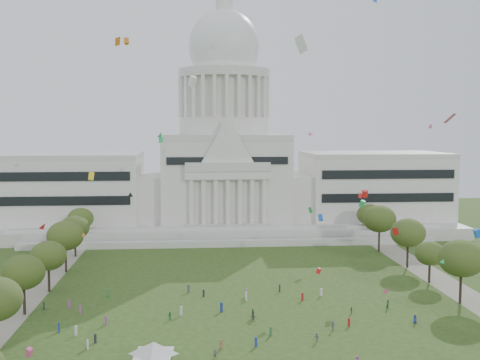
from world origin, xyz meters
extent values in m
plane|color=#2C4616|center=(0.00, 0.00, 0.00)|extent=(400.00, 400.00, 0.00)
cube|color=#BBB9B0|center=(0.00, 115.00, 2.00)|extent=(160.00, 60.00, 4.00)
cube|color=#BBB9B0|center=(0.00, 82.00, 1.00)|extent=(130.00, 3.00, 2.00)
cube|color=#BBB9B0|center=(0.00, 90.00, 2.50)|extent=(140.00, 3.00, 5.00)
cube|color=silver|center=(-55.00, 114.00, 15.00)|extent=(50.00, 34.00, 22.00)
cube|color=silver|center=(55.00, 114.00, 15.00)|extent=(50.00, 34.00, 22.00)
cube|color=silver|center=(-27.00, 112.00, 12.00)|extent=(12.00, 26.00, 16.00)
cube|color=silver|center=(27.00, 112.00, 12.00)|extent=(12.00, 26.00, 16.00)
cube|color=silver|center=(0.00, 114.00, 18.00)|extent=(44.00, 38.00, 28.00)
cube|color=silver|center=(0.00, 94.00, 21.20)|extent=(28.00, 3.00, 2.40)
cube|color=black|center=(-55.00, 96.80, 17.00)|extent=(46.00, 0.40, 11.00)
cube|color=black|center=(55.00, 96.80, 17.00)|extent=(46.00, 0.40, 11.00)
cylinder|color=silver|center=(0.00, 114.00, 37.40)|extent=(32.00, 32.00, 6.00)
cylinder|color=silver|center=(0.00, 114.00, 47.40)|extent=(28.00, 28.00, 14.00)
cylinder|color=#BBB9B0|center=(0.00, 114.00, 55.90)|extent=(32.40, 32.40, 3.00)
cylinder|color=silver|center=(0.00, 114.00, 61.40)|extent=(22.00, 22.00, 8.00)
ellipsoid|color=silver|center=(0.00, 114.00, 65.40)|extent=(25.00, 25.00, 26.20)
cylinder|color=silver|center=(0.00, 114.00, 78.90)|extent=(6.00, 6.00, 5.00)
cube|color=gray|center=(-48.00, 30.00, 0.02)|extent=(8.00, 160.00, 0.04)
cube|color=gray|center=(48.00, 30.00, 0.02)|extent=(8.00, 160.00, 0.04)
cylinder|color=black|center=(-45.04, 17.30, 2.73)|extent=(0.56, 0.56, 5.47)
ellipsoid|color=#304915|center=(-45.04, 17.30, 8.53)|extent=(8.42, 8.42, 6.89)
cylinder|color=black|center=(44.17, 17.44, 3.10)|extent=(0.56, 0.56, 6.20)
ellipsoid|color=#334819|center=(44.17, 17.44, 9.68)|extent=(9.55, 9.55, 7.82)
cylinder|color=black|center=(-44.09, 33.92, 2.64)|extent=(0.56, 0.56, 5.27)
ellipsoid|color=#324B16|center=(-44.09, 33.92, 8.23)|extent=(8.12, 8.12, 6.65)
cylinder|color=black|center=(44.40, 34.48, 2.28)|extent=(0.56, 0.56, 4.56)
ellipsoid|color=#354C1B|center=(44.40, 34.48, 7.11)|extent=(7.01, 7.01, 5.74)
cylinder|color=black|center=(-44.08, 52.42, 3.02)|extent=(0.56, 0.56, 6.03)
ellipsoid|color=#3A4C18|center=(-44.08, 52.42, 9.41)|extent=(9.29, 9.29, 7.60)
cylinder|color=black|center=(44.76, 50.04, 2.98)|extent=(0.56, 0.56, 5.97)
ellipsoid|color=#36491B|center=(44.76, 50.04, 9.31)|extent=(9.19, 9.19, 7.52)
cylinder|color=black|center=(-45.22, 71.01, 2.70)|extent=(0.56, 0.56, 5.41)
ellipsoid|color=#33481B|center=(-45.22, 71.01, 8.44)|extent=(8.33, 8.33, 6.81)
cylinder|color=black|center=(43.49, 70.19, 3.19)|extent=(0.56, 0.56, 6.37)
ellipsoid|color=#334918|center=(43.49, 70.19, 9.94)|extent=(9.82, 9.82, 8.03)
cylinder|color=black|center=(-46.87, 89.14, 2.66)|extent=(0.56, 0.56, 5.32)
ellipsoid|color=#344F17|center=(-46.87, 89.14, 8.29)|extent=(8.19, 8.19, 6.70)
cylinder|color=black|center=(45.96, 88.13, 2.73)|extent=(0.56, 0.56, 5.47)
ellipsoid|color=#364817|center=(45.96, 88.13, 8.53)|extent=(8.42, 8.42, 6.89)
cylinder|color=#4C4C4C|center=(-20.52, -9.33, 1.17)|extent=(0.12, 0.12, 2.34)
cylinder|color=#4C4C4C|center=(-15.27, -9.33, 1.17)|extent=(0.12, 0.12, 2.34)
cube|color=silver|center=(-17.90, -11.95, 2.44)|extent=(6.10, 6.10, 0.19)
pyramid|color=silver|center=(-17.90, -11.95, 3.47)|extent=(8.54, 8.54, 1.88)
imported|color=navy|center=(30.03, 5.92, 0.82)|extent=(0.95, 0.87, 1.63)
imported|color=#33723F|center=(27.86, 14.91, 0.96)|extent=(1.10, 0.95, 1.93)
imported|color=#4C4C51|center=(9.43, -2.36, 0.81)|extent=(1.11, 1.13, 1.62)
imported|color=#33723F|center=(-0.26, 11.22, 0.97)|extent=(0.95, 1.27, 1.94)
imported|color=#4C4C51|center=(-0.39, 9.46, 0.77)|extent=(1.49, 1.31, 1.55)
imported|color=#4C4C51|center=(-8.41, -8.23, 0.75)|extent=(0.64, 0.54, 1.50)
imported|color=#33723F|center=(-16.29, 11.36, 0.83)|extent=(0.90, 0.67, 1.65)
imported|color=#4C4C51|center=(13.60, 3.00, 0.89)|extent=(1.29, 1.13, 1.79)
imported|color=#33723F|center=(19.59, 12.56, 0.67)|extent=(0.60, 0.86, 1.33)
cube|color=silver|center=(-32.64, 4.28, 0.88)|extent=(0.48, 0.55, 1.75)
cube|color=#33723F|center=(1.91, 1.26, 0.81)|extent=(0.48, 0.50, 1.62)
cube|color=silver|center=(16.26, 25.27, 0.89)|extent=(0.55, 0.52, 1.78)
cube|color=navy|center=(-36.04, 6.21, 0.92)|extent=(0.38, 0.53, 1.84)
cube|color=#33723F|center=(-30.22, 27.68, 0.92)|extent=(0.45, 0.56, 1.84)
cube|color=#26262B|center=(-28.62, 0.18, 0.79)|extent=(0.47, 0.49, 1.58)
cube|color=#4C4C51|center=(-12.76, 30.65, 0.90)|extent=(0.51, 0.56, 1.79)
cube|color=#26262B|center=(-42.00, 20.22, 0.80)|extent=(0.39, 0.49, 1.60)
cube|color=olive|center=(-7.18, -4.43, 0.81)|extent=(0.45, 0.51, 1.63)
cube|color=#B21E1E|center=(11.55, 22.35, 0.82)|extent=(0.51, 0.48, 1.64)
cube|color=#26262B|center=(7.70, 29.46, 0.84)|extent=(0.40, 0.51, 1.67)
cube|color=#B21E1E|center=(17.11, 5.20, 0.77)|extent=(0.44, 0.48, 1.54)
cube|color=#26262B|center=(-9.48, 26.81, 0.82)|extent=(0.45, 0.51, 1.63)
cube|color=silver|center=(-29.43, -2.64, 0.80)|extent=(0.40, 0.49, 1.59)
cube|color=navy|center=(-1.30, -3.85, 0.81)|extent=(0.43, 0.27, 1.61)
cube|color=silver|center=(-14.14, 14.15, 0.92)|extent=(0.50, 0.57, 1.83)
cube|color=silver|center=(-0.43, 23.41, 0.93)|extent=(0.38, 0.54, 1.87)
cube|color=#994C8C|center=(-0.16, 25.73, 0.98)|extent=(0.40, 0.56, 1.95)
cube|color=navy|center=(-6.12, 15.88, 0.95)|extent=(0.53, 0.59, 1.90)
cube|color=#994C8C|center=(-28.08, 9.52, 0.87)|extent=(0.52, 0.53, 1.73)
cube|color=#994C8C|center=(-34.24, 16.95, 0.88)|extent=(0.50, 0.55, 1.76)
cube|color=#994C8C|center=(-37.00, 20.63, 0.91)|extent=(0.45, 0.56, 1.82)
camera|label=1|loc=(-12.01, -101.83, 36.91)|focal=45.00mm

